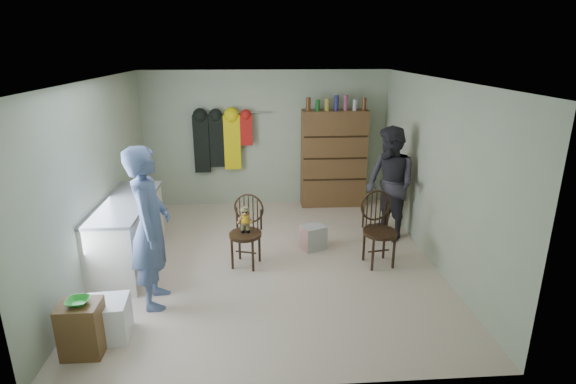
{
  "coord_description": "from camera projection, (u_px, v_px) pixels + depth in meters",
  "views": [
    {
      "loc": [
        -0.17,
        -5.77,
        2.9
      ],
      "look_at": [
        0.25,
        0.2,
        0.95
      ],
      "focal_mm": 28.0,
      "sensor_mm": 36.0,
      "label": 1
    }
  ],
  "objects": [
    {
      "name": "counter",
      "position": [
        128.0,
        233.0,
        6.1
      ],
      "size": [
        0.64,
        1.86,
        0.94
      ],
      "color": "silver",
      "rests_on": "ground"
    },
    {
      "name": "bowl",
      "position": [
        78.0,
        302.0,
        4.28
      ],
      "size": [
        0.22,
        0.22,
        0.05
      ],
      "primitive_type": "imported",
      "color": "green",
      "rests_on": "stool"
    },
    {
      "name": "stool",
      "position": [
        82.0,
        329.0,
        4.38
      ],
      "size": [
        0.38,
        0.33,
        0.55
      ],
      "primitive_type": "cube",
      "color": "brown",
      "rests_on": "ground"
    },
    {
      "name": "dresser",
      "position": [
        334.0,
        158.0,
        8.36
      ],
      "size": [
        1.2,
        0.39,
        2.08
      ],
      "color": "brown",
      "rests_on": "ground"
    },
    {
      "name": "plastic_tub",
      "position": [
        107.0,
        319.0,
        4.64
      ],
      "size": [
        0.47,
        0.45,
        0.41
      ],
      "primitive_type": "cube",
      "rotation": [
        0.0,
        0.0,
        0.09
      ],
      "color": "white",
      "rests_on": "ground"
    },
    {
      "name": "coat_rack",
      "position": [
        221.0,
        141.0,
        8.19
      ],
      "size": [
        1.42,
        0.12,
        1.09
      ],
      "color": "#99999E",
      "rests_on": "ground"
    },
    {
      "name": "chair_far",
      "position": [
        378.0,
        226.0,
        6.15
      ],
      "size": [
        0.52,
        0.52,
        1.03
      ],
      "rotation": [
        0.0,
        0.0,
        0.15
      ],
      "color": "#352112",
      "rests_on": "ground"
    },
    {
      "name": "person_right",
      "position": [
        390.0,
        184.0,
        6.89
      ],
      "size": [
        0.93,
        1.04,
        1.76
      ],
      "primitive_type": "imported",
      "rotation": [
        0.0,
        0.0,
        -1.21
      ],
      "color": "#2D2B33",
      "rests_on": "ground"
    },
    {
      "name": "person_left",
      "position": [
        150.0,
        228.0,
        5.06
      ],
      "size": [
        0.5,
        0.72,
        1.89
      ],
      "primitive_type": "imported",
      "rotation": [
        0.0,
        0.0,
        1.65
      ],
      "color": "#4B5E8A",
      "rests_on": "ground"
    },
    {
      "name": "ground_plane",
      "position": [
        271.0,
        260.0,
        6.38
      ],
      "size": [
        5.0,
        5.0,
        0.0
      ],
      "primitive_type": "plane",
      "color": "beige",
      "rests_on": "ground"
    },
    {
      "name": "chair_front",
      "position": [
        246.0,
        226.0,
        6.11
      ],
      "size": [
        0.55,
        0.55,
        0.99
      ],
      "rotation": [
        0.0,
        0.0,
        -0.3
      ],
      "color": "#352112",
      "rests_on": "ground"
    },
    {
      "name": "striped_bag",
      "position": [
        313.0,
        237.0,
        6.7
      ],
      "size": [
        0.42,
        0.38,
        0.36
      ],
      "primitive_type": "cube",
      "rotation": [
        0.0,
        0.0,
        0.42
      ],
      "color": "#E58272",
      "rests_on": "ground"
    },
    {
      "name": "room_walls",
      "position": [
        269.0,
        143.0,
        6.39
      ],
      "size": [
        5.0,
        5.0,
        5.0
      ],
      "color": "#ADB99B",
      "rests_on": "ground"
    }
  ]
}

